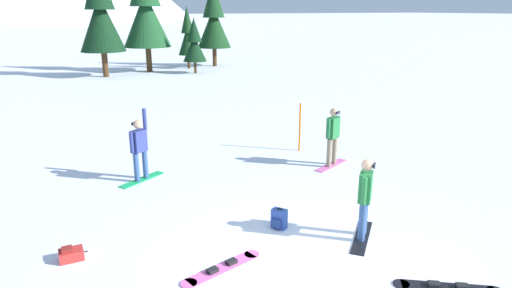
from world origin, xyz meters
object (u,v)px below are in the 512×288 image
backpack_blue (279,219)px  loose_snowboard_near_right (222,268)px  snowboarder_background (140,148)px  trail_marker_pole (300,127)px  backpack_red (71,254)px  pine_tree_broad (194,43)px  pine_tree_twin (214,20)px  loose_snowboard_far_spare (448,287)px  snowboarder_midground (333,136)px  pine_tree_leaning (146,9)px  pine_tree_young (188,35)px  pine_tree_short (100,13)px  snowboarder_foreground (365,197)px

backpack_blue → loose_snowboard_near_right: bearing=-151.4°
snowboarder_background → trail_marker_pole: (5.41, 0.39, -0.13)m
backpack_red → pine_tree_broad: bearing=65.8°
backpack_red → pine_tree_broad: (10.62, 23.64, 2.08)m
pine_tree_twin → loose_snowboard_far_spare: bearing=-104.1°
trail_marker_pole → loose_snowboard_far_spare: bearing=-103.1°
backpack_red → trail_marker_pole: trail_marker_pole is taller
snowboarder_midground → pine_tree_twin: bearing=76.7°
pine_tree_leaning → pine_tree_twin: 5.86m
loose_snowboard_near_right → pine_tree_broad: (8.15, 25.22, 2.17)m
pine_tree_young → pine_tree_twin: (2.41, 0.45, 1.12)m
loose_snowboard_far_spare → pine_tree_broad: 28.03m
pine_tree_short → loose_snowboard_far_spare: bearing=-87.3°
pine_tree_broad → trail_marker_pole: bearing=-98.8°
loose_snowboard_near_right → loose_snowboard_far_spare: 3.99m
snowboarder_foreground → loose_snowboard_near_right: bearing=176.1°
trail_marker_pole → pine_tree_young: (3.55, 22.69, 1.81)m
backpack_blue → snowboarder_foreground: bearing=-40.3°
trail_marker_pole → pine_tree_young: size_ratio=0.34×
loose_snowboard_near_right → backpack_blue: bearing=28.6°
loose_snowboard_far_spare → trail_marker_pole: (1.83, 7.85, 0.80)m
backpack_red → trail_marker_pole: bearing=27.7°
snowboarder_foreground → backpack_blue: (-1.36, 1.15, -0.70)m
backpack_blue → pine_tree_short: (0.17, 25.35, 4.14)m
snowboarder_midground → backpack_red: size_ratio=3.45×
trail_marker_pole → snowboarder_background: bearing=-175.9°
trail_marker_pole → pine_tree_twin: size_ratio=0.24×
pine_tree_young → snowboarder_foreground: bearing=-101.0°
pine_tree_short → pine_tree_broad: 6.70m
snowboarder_midground → snowboarder_background: 5.65m
pine_tree_leaning → backpack_blue: bearing=-97.6°
snowboarder_midground → backpack_blue: bearing=-140.2°
loose_snowboard_far_spare → trail_marker_pole: trail_marker_pole is taller
snowboarder_foreground → snowboarder_midground: 4.52m
snowboarder_foreground → snowboarder_midground: (2.08, 4.01, 0.04)m
loose_snowboard_far_spare → pine_tree_short: (-1.37, 28.59, 4.34)m
snowboarder_background → pine_tree_young: pine_tree_young is taller
snowboarder_midground → backpack_red: snowboarder_midground is taller
pine_tree_leaning → pine_tree_twin: size_ratio=1.22×
pine_tree_broad → snowboarder_background: bearing=-112.9°
snowboarder_background → loose_snowboard_far_spare: bearing=-64.3°
snowboarder_background → loose_snowboard_near_right: (0.32, -5.17, -0.93)m
pine_tree_young → trail_marker_pole: bearing=-98.9°
trail_marker_pole → backpack_red: bearing=-152.3°
snowboarder_foreground → snowboarder_background: (-3.41, 5.38, 0.03)m
loose_snowboard_near_right → pine_tree_twin: 30.97m
loose_snowboard_far_spare → pine_tree_broad: bearing=79.9°
backpack_red → snowboarder_foreground: bearing=-17.9°
pine_tree_broad → pine_tree_leaning: bearing=138.3°
pine_tree_twin → snowboarder_foreground: bearing=-105.4°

